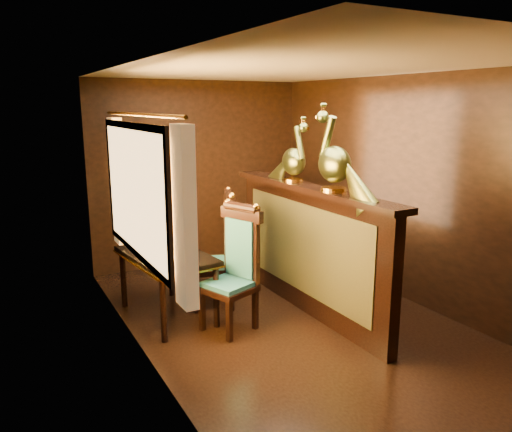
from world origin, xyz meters
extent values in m
plane|color=black|center=(0.00, 0.00, 0.00)|extent=(5.00, 5.00, 0.00)
cube|color=black|center=(0.00, 2.50, 1.25)|extent=(3.00, 0.04, 2.50)
cube|color=black|center=(-1.50, 0.00, 1.25)|extent=(0.04, 5.00, 2.50)
cube|color=black|center=(1.50, 0.00, 1.25)|extent=(0.04, 5.00, 2.50)
cube|color=beige|center=(0.00, 0.00, 2.50)|extent=(3.00, 5.00, 0.04)
cube|color=#FFC672|center=(-1.50, 0.30, 1.45)|extent=(0.01, 1.70, 1.05)
cube|color=gold|center=(-1.40, -0.67, 1.40)|extent=(0.10, 0.22, 1.30)
cube|color=gold|center=(-1.40, 1.27, 1.40)|extent=(0.10, 0.22, 1.30)
cylinder|color=gold|center=(-1.42, 0.30, 2.10)|extent=(0.03, 2.20, 0.03)
cube|color=black|center=(0.33, 0.30, 0.65)|extent=(0.12, 2.60, 1.30)
cube|color=#3E3D1C|center=(0.26, 0.30, 0.70)|extent=(0.02, 2.20, 0.95)
cube|color=black|center=(0.33, 0.30, 1.33)|extent=(0.26, 2.70, 0.06)
cube|color=black|center=(-1.05, 0.86, 0.67)|extent=(0.81, 1.22, 0.04)
cube|color=gold|center=(-1.05, 0.86, 0.64)|extent=(0.83, 1.24, 0.02)
cylinder|color=black|center=(-1.27, 0.32, 0.31)|extent=(0.06, 0.06, 0.63)
cylinder|color=black|center=(-0.71, 0.38, 0.31)|extent=(0.06, 0.06, 0.63)
cylinder|color=black|center=(-1.39, 1.34, 0.31)|extent=(0.06, 0.06, 0.63)
cylinder|color=black|center=(-0.83, 1.40, 0.31)|extent=(0.06, 0.06, 0.63)
cylinder|color=#C08024|center=(-0.97, 0.61, 0.69)|extent=(0.30, 0.30, 0.01)
cone|color=silver|center=(-0.97, 0.61, 0.75)|extent=(0.11, 0.11, 0.10)
cylinder|color=#C08024|center=(-1.02, 1.13, 0.69)|extent=(0.30, 0.30, 0.01)
cone|color=silver|center=(-1.02, 1.13, 0.75)|extent=(0.11, 0.11, 0.10)
cylinder|color=silver|center=(-1.33, 0.80, 0.72)|extent=(0.03, 0.03, 0.06)
cylinder|color=silver|center=(-1.30, 0.85, 0.72)|extent=(0.03, 0.03, 0.06)
cube|color=black|center=(-0.63, 0.27, 0.43)|extent=(0.57, 0.57, 0.06)
cube|color=#135156|center=(-0.63, 0.27, 0.48)|extent=(0.52, 0.52, 0.05)
cube|color=#135156|center=(-0.45, 0.33, 0.80)|extent=(0.15, 0.34, 0.57)
cube|color=black|center=(-0.74, 0.03, 0.20)|extent=(0.05, 0.05, 0.40)
cube|color=black|center=(-0.39, 0.16, 0.20)|extent=(0.05, 0.05, 0.40)
cube|color=black|center=(-0.87, 0.37, 0.20)|extent=(0.05, 0.05, 0.40)
cube|color=black|center=(-0.52, 0.50, 0.20)|extent=(0.05, 0.05, 0.40)
sphere|color=gold|center=(-0.38, 0.16, 1.23)|extent=(0.07, 0.07, 0.07)
sphere|color=gold|center=(-0.51, 0.51, 1.23)|extent=(0.07, 0.07, 0.07)
cube|color=black|center=(-0.51, 0.91, 0.44)|extent=(0.58, 0.58, 0.06)
cube|color=#135156|center=(-0.51, 0.91, 0.49)|extent=(0.52, 0.52, 0.05)
cube|color=#135156|center=(-0.33, 0.85, 0.82)|extent=(0.15, 0.35, 0.59)
cube|color=black|center=(-0.75, 0.80, 0.20)|extent=(0.05, 0.05, 0.41)
cube|color=black|center=(-0.40, 0.67, 0.20)|extent=(0.05, 0.05, 0.41)
cube|color=black|center=(-0.63, 1.15, 0.20)|extent=(0.05, 0.05, 0.41)
cube|color=black|center=(-0.27, 1.03, 0.20)|extent=(0.05, 0.05, 0.41)
sphere|color=gold|center=(-0.39, 0.67, 1.26)|extent=(0.07, 0.07, 0.07)
sphere|color=gold|center=(-0.26, 1.02, 1.26)|extent=(0.07, 0.07, 0.07)
camera|label=1|loc=(-2.59, -3.88, 2.17)|focal=35.00mm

